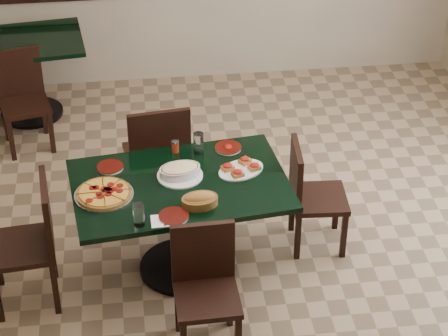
{
  "coord_description": "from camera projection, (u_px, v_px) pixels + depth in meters",
  "views": [
    {
      "loc": [
        -0.68,
        -4.94,
        4.13
      ],
      "look_at": [
        -0.08,
        0.0,
        0.75
      ],
      "focal_mm": 70.0,
      "sensor_mm": 36.0,
      "label": 1
    }
  ],
  "objects": [
    {
      "name": "bread_basket",
      "position": [
        200.0,
        200.0,
        5.63
      ],
      "size": [
        0.26,
        0.19,
        0.1
      ],
      "rotation": [
        0.0,
        0.0,
        0.12
      ],
      "color": "brown",
      "rests_on": "main_table"
    },
    {
      "name": "lasagna_casserole",
      "position": [
        180.0,
        171.0,
        5.9
      ],
      "size": [
        0.31,
        0.31,
        0.09
      ],
      "rotation": [
        0.0,
        0.0,
        0.19
      ],
      "color": "silver",
      "rests_on": "main_table"
    },
    {
      "name": "chair_left",
      "position": [
        33.0,
        237.0,
        5.75
      ],
      "size": [
        0.47,
        0.47,
        0.93
      ],
      "rotation": [
        0.0,
        0.0,
        -1.48
      ],
      "color": "black",
      "rests_on": "floor"
    },
    {
      "name": "water_glass_a",
      "position": [
        199.0,
        143.0,
        6.13
      ],
      "size": [
        0.07,
        0.07,
        0.15
      ],
      "primitive_type": "cylinder",
      "color": "silver",
      "rests_on": "main_table"
    },
    {
      "name": "back_chair_near",
      "position": [
        23.0,
        94.0,
        7.43
      ],
      "size": [
        0.48,
        0.48,
        0.85
      ],
      "rotation": [
        0.0,
        0.0,
        0.23
      ],
      "color": "black",
      "rests_on": "floor"
    },
    {
      "name": "water_glass_b",
      "position": [
        139.0,
        215.0,
        5.44
      ],
      "size": [
        0.07,
        0.07,
        0.15
      ],
      "primitive_type": "cylinder",
      "color": "silver",
      "rests_on": "main_table"
    },
    {
      "name": "main_table",
      "position": [
        181.0,
        205.0,
        5.96
      ],
      "size": [
        1.54,
        1.09,
        0.75
      ],
      "rotation": [
        0.0,
        0.0,
        0.12
      ],
      "color": "black",
      "rests_on": "floor"
    },
    {
      "name": "side_plate_near",
      "position": [
        174.0,
        216.0,
        5.54
      ],
      "size": [
        0.19,
        0.19,
        0.02
      ],
      "rotation": [
        0.0,
        0.0,
        0.47
      ],
      "color": "silver",
      "rests_on": "main_table"
    },
    {
      "name": "side_plate_far_l",
      "position": [
        110.0,
        167.0,
        6.01
      ],
      "size": [
        0.19,
        0.19,
        0.02
      ],
      "rotation": [
        0.0,
        0.0,
        -0.03
      ],
      "color": "silver",
      "rests_on": "main_table"
    },
    {
      "name": "floor",
      "position": [
        234.0,
        251.0,
        6.44
      ],
      "size": [
        5.5,
        5.5,
        0.0
      ],
      "primitive_type": "plane",
      "color": "#8A6E50",
      "rests_on": "ground"
    },
    {
      "name": "napkin_setting",
      "position": [
        162.0,
        221.0,
        5.51
      ],
      "size": [
        0.13,
        0.13,
        0.01
      ],
      "rotation": [
        0.0,
        0.0,
        0.02
      ],
      "color": "white",
      "rests_on": "main_table"
    },
    {
      "name": "chair_right",
      "position": [
        309.0,
        192.0,
        6.26
      ],
      "size": [
        0.42,
        0.42,
        0.85
      ],
      "rotation": [
        0.0,
        0.0,
        1.51
      ],
      "color": "black",
      "rests_on": "floor"
    },
    {
      "name": "pepperoni_pizza",
      "position": [
        104.0,
        193.0,
        5.73
      ],
      "size": [
        0.39,
        0.39,
        0.04
      ],
      "rotation": [
        0.0,
        0.0,
        0.05
      ],
      "color": "silver",
      "rests_on": "main_table"
    },
    {
      "name": "back_table",
      "position": [
        25.0,
        63.0,
        7.79
      ],
      "size": [
        1.12,
        0.87,
        0.75
      ],
      "rotation": [
        0.0,
        0.0,
        0.12
      ],
      "color": "black",
      "rests_on": "floor"
    },
    {
      "name": "bruschetta_platter",
      "position": [
        241.0,
        168.0,
        5.97
      ],
      "size": [
        0.4,
        0.35,
        0.05
      ],
      "rotation": [
        0.0,
        0.0,
        0.45
      ],
      "color": "silver",
      "rests_on": "main_table"
    },
    {
      "name": "chair_far",
      "position": [
        158.0,
        154.0,
        6.52
      ],
      "size": [
        0.51,
        0.51,
        0.98
      ],
      "rotation": [
        0.0,
        0.0,
        3.26
      ],
      "color": "black",
      "rests_on": "floor"
    },
    {
      "name": "pepper_shaker",
      "position": [
        175.0,
        146.0,
        6.15
      ],
      "size": [
        0.05,
        0.05,
        0.09
      ],
      "color": "#AF2912",
      "rests_on": "main_table"
    },
    {
      "name": "chair_near",
      "position": [
        205.0,
        282.0,
        5.45
      ],
      "size": [
        0.41,
        0.41,
        0.86
      ],
      "rotation": [
        0.0,
        0.0,
        0.03
      ],
      "color": "black",
      "rests_on": "floor"
    },
    {
      "name": "side_plate_far_r",
      "position": [
        228.0,
        148.0,
        6.21
      ],
      "size": [
        0.19,
        0.19,
        0.03
      ],
      "rotation": [
        0.0,
        0.0,
        -0.1
      ],
      "color": "silver",
      "rests_on": "main_table"
    },
    {
      "name": "room_shell",
      "position": [
        329.0,
        3.0,
        7.31
      ],
      "size": [
        5.5,
        5.5,
        5.5
      ],
      "color": "white",
      "rests_on": "floor"
    }
  ]
}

